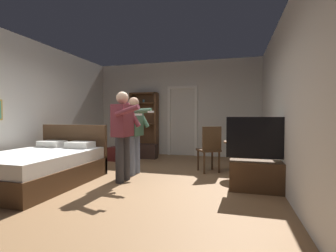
{
  "coord_description": "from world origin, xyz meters",
  "views": [
    {
      "loc": [
        1.8,
        -3.9,
        1.19
      ],
      "look_at": [
        0.57,
        0.46,
        1.02
      ],
      "focal_mm": 25.82,
      "sensor_mm": 36.0,
      "label": 1
    }
  ],
  "objects_px": {
    "wooden_chair": "(210,147)",
    "person_striped_shirt": "(134,130)",
    "person_blue_shirt": "(123,130)",
    "bed": "(41,166)",
    "side_table": "(239,153)",
    "bottle_on_table": "(247,136)",
    "tv_flatscreen": "(263,170)",
    "suitcase_small": "(121,154)",
    "bookshelf": "(144,121)",
    "suitcase_dark": "(148,151)",
    "laptop": "(239,139)"
  },
  "relations": [
    {
      "from": "laptop",
      "to": "bottle_on_table",
      "type": "relative_size",
      "value": 1.48
    },
    {
      "from": "bed",
      "to": "suitcase_small",
      "type": "bearing_deg",
      "value": 81.55
    },
    {
      "from": "side_table",
      "to": "bed",
      "type": "bearing_deg",
      "value": -156.31
    },
    {
      "from": "wooden_chair",
      "to": "suitcase_small",
      "type": "bearing_deg",
      "value": 163.62
    },
    {
      "from": "side_table",
      "to": "suitcase_small",
      "type": "bearing_deg",
      "value": 163.71
    },
    {
      "from": "bottle_on_table",
      "to": "suitcase_small",
      "type": "xyz_separation_m",
      "value": [
        -3.2,
        0.97,
        -0.64
      ]
    },
    {
      "from": "laptop",
      "to": "suitcase_dark",
      "type": "bearing_deg",
      "value": 149.08
    },
    {
      "from": "side_table",
      "to": "wooden_chair",
      "type": "height_order",
      "value": "wooden_chair"
    },
    {
      "from": "bookshelf",
      "to": "suitcase_small",
      "type": "distance_m",
      "value": 1.51
    },
    {
      "from": "wooden_chair",
      "to": "suitcase_dark",
      "type": "distance_m",
      "value": 2.31
    },
    {
      "from": "person_blue_shirt",
      "to": "wooden_chair",
      "type": "bearing_deg",
      "value": 38.26
    },
    {
      "from": "tv_flatscreen",
      "to": "suitcase_small",
      "type": "bearing_deg",
      "value": 151.87
    },
    {
      "from": "side_table",
      "to": "suitcase_dark",
      "type": "distance_m",
      "value": 2.9
    },
    {
      "from": "bookshelf",
      "to": "suitcase_small",
      "type": "bearing_deg",
      "value": -99.78
    },
    {
      "from": "side_table",
      "to": "suitcase_small",
      "type": "distance_m",
      "value": 3.2
    },
    {
      "from": "bed",
      "to": "suitcase_small",
      "type": "xyz_separation_m",
      "value": [
        0.36,
        2.39,
        -0.12
      ]
    },
    {
      "from": "bed",
      "to": "side_table",
      "type": "height_order",
      "value": "bed"
    },
    {
      "from": "tv_flatscreen",
      "to": "laptop",
      "type": "distance_m",
      "value": 1.04
    },
    {
      "from": "tv_flatscreen",
      "to": "wooden_chair",
      "type": "bearing_deg",
      "value": 130.76
    },
    {
      "from": "bookshelf",
      "to": "side_table",
      "type": "xyz_separation_m",
      "value": [
        2.85,
        -2.12,
        -0.57
      ]
    },
    {
      "from": "laptop",
      "to": "suitcase_small",
      "type": "bearing_deg",
      "value": 162.95
    },
    {
      "from": "bookshelf",
      "to": "bottle_on_table",
      "type": "xyz_separation_m",
      "value": [
        2.99,
        -2.2,
        -0.22
      ]
    },
    {
      "from": "wooden_chair",
      "to": "person_striped_shirt",
      "type": "bearing_deg",
      "value": -158.75
    },
    {
      "from": "wooden_chair",
      "to": "suitcase_small",
      "type": "relative_size",
      "value": 1.63
    },
    {
      "from": "bed",
      "to": "laptop",
      "type": "xyz_separation_m",
      "value": [
        3.4,
        1.46,
        0.45
      ]
    },
    {
      "from": "side_table",
      "to": "person_striped_shirt",
      "type": "relative_size",
      "value": 0.44
    },
    {
      "from": "side_table",
      "to": "suitcase_dark",
      "type": "xyz_separation_m",
      "value": [
        -2.5,
        1.45,
        -0.26
      ]
    },
    {
      "from": "suitcase_dark",
      "to": "bookshelf",
      "type": "bearing_deg",
      "value": 117.16
    },
    {
      "from": "person_striped_shirt",
      "to": "wooden_chair",
      "type": "bearing_deg",
      "value": 21.25
    },
    {
      "from": "person_blue_shirt",
      "to": "bookshelf",
      "type": "bearing_deg",
      "value": 104.23
    },
    {
      "from": "wooden_chair",
      "to": "person_striped_shirt",
      "type": "height_order",
      "value": "person_striped_shirt"
    },
    {
      "from": "person_blue_shirt",
      "to": "person_striped_shirt",
      "type": "distance_m",
      "value": 0.57
    },
    {
      "from": "bottle_on_table",
      "to": "laptop",
      "type": "bearing_deg",
      "value": 165.53
    },
    {
      "from": "wooden_chair",
      "to": "suitcase_dark",
      "type": "bearing_deg",
      "value": 146.05
    },
    {
      "from": "bottle_on_table",
      "to": "suitcase_dark",
      "type": "xyz_separation_m",
      "value": [
        -2.64,
        1.53,
        -0.61
      ]
    },
    {
      "from": "side_table",
      "to": "laptop",
      "type": "height_order",
      "value": "laptop"
    },
    {
      "from": "bottle_on_table",
      "to": "tv_flatscreen",
      "type": "bearing_deg",
      "value": -76.43
    },
    {
      "from": "tv_flatscreen",
      "to": "side_table",
      "type": "xyz_separation_m",
      "value": [
        -0.34,
        0.93,
        0.12
      ]
    },
    {
      "from": "tv_flatscreen",
      "to": "person_blue_shirt",
      "type": "relative_size",
      "value": 0.72
    },
    {
      "from": "bookshelf",
      "to": "person_striped_shirt",
      "type": "xyz_separation_m",
      "value": [
        0.76,
        -2.53,
        -0.13
      ]
    },
    {
      "from": "person_striped_shirt",
      "to": "bookshelf",
      "type": "bearing_deg",
      "value": 106.7
    },
    {
      "from": "person_striped_shirt",
      "to": "suitcase_dark",
      "type": "xyz_separation_m",
      "value": [
        -0.41,
        1.85,
        -0.71
      ]
    },
    {
      "from": "bed",
      "to": "bookshelf",
      "type": "distance_m",
      "value": 3.74
    },
    {
      "from": "suitcase_small",
      "to": "laptop",
      "type": "bearing_deg",
      "value": -12.71
    },
    {
      "from": "bed",
      "to": "side_table",
      "type": "distance_m",
      "value": 3.74
    },
    {
      "from": "person_blue_shirt",
      "to": "bottle_on_table",
      "type": "bearing_deg",
      "value": 22.23
    },
    {
      "from": "wooden_chair",
      "to": "suitcase_small",
      "type": "distance_m",
      "value": 2.59
    },
    {
      "from": "person_blue_shirt",
      "to": "laptop",
      "type": "bearing_deg",
      "value": 24.65
    },
    {
      "from": "bed",
      "to": "suitcase_dark",
      "type": "distance_m",
      "value": 3.09
    },
    {
      "from": "person_blue_shirt",
      "to": "suitcase_dark",
      "type": "relative_size",
      "value": 3.01
    }
  ]
}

